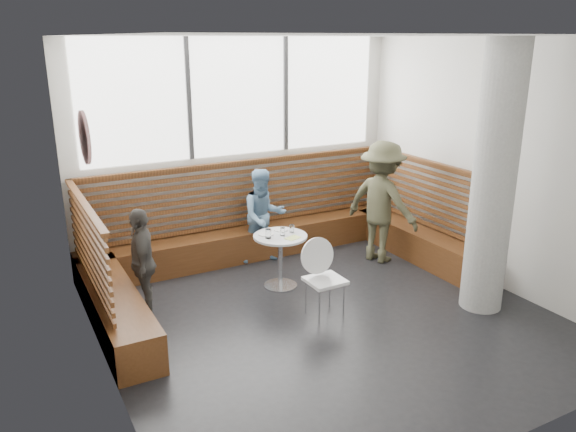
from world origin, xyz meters
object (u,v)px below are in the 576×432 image
concrete_column (494,181)px  cafe_table (280,250)px  child_left (143,262)px  cafe_chair (322,271)px  child_back (264,216)px  adult_man (382,202)px

concrete_column → cafe_table: 2.77m
child_left → cafe_chair: bearing=75.9°
concrete_column → child_back: concrete_column is taller
child_left → child_back: bearing=126.7°
adult_man → child_left: size_ratio=1.36×
concrete_column → cafe_chair: bearing=157.3°
concrete_column → adult_man: bearing=95.2°
adult_man → cafe_chair: bearing=102.9°
concrete_column → child_left: 4.22m
cafe_table → adult_man: bearing=5.1°
cafe_chair → child_back: bearing=85.4°
cafe_chair → child_left: bearing=150.3°
concrete_column → child_back: 3.24m
cafe_table → cafe_chair: size_ratio=0.78×
child_back → cafe_chair: bearing=-87.4°
child_back → adult_man: bearing=-19.6°
concrete_column → child_left: bearing=154.1°
cafe_chair → child_left: 2.12m
cafe_chair → concrete_column: bearing=-23.5°
child_left → cafe_table: bearing=101.0°
concrete_column → cafe_table: size_ratio=4.41×
child_back → cafe_table: bearing=-96.1°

